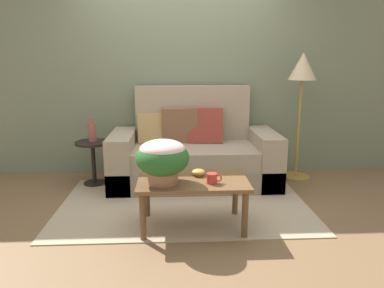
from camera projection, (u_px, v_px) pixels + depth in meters
name	position (u px, v px, depth m)	size (l,w,h in m)	color
ground_plane	(184.00, 204.00, 3.75)	(14.00, 14.00, 0.00)	brown
wall_back	(181.00, 65.00, 4.62)	(6.40, 0.12, 2.83)	slate
area_rug	(184.00, 204.00, 3.76)	(2.55, 1.63, 0.01)	tan
couch	(193.00, 155.00, 4.39)	(1.98, 0.93, 1.16)	gray
coffee_table	(193.00, 186.00, 3.16)	(0.97, 0.59, 0.45)	brown
side_table	(93.00, 155.00, 4.29)	(0.41, 0.41, 0.53)	black
floor_lamp	(302.00, 78.00, 4.32)	(0.35, 0.35, 1.57)	olive
potted_plant	(163.00, 157.00, 3.00)	(0.45, 0.45, 0.38)	#A36B4C
coffee_mug	(212.00, 178.00, 3.04)	(0.13, 0.09, 0.09)	red
snack_bowl	(198.00, 172.00, 3.24)	(0.12, 0.12, 0.06)	gold
table_vase	(92.00, 132.00, 4.23)	(0.09, 0.09, 0.29)	#934C42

